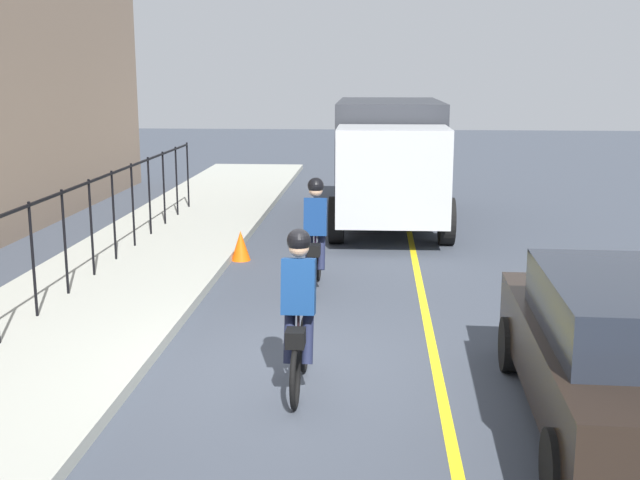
{
  "coord_description": "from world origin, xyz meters",
  "views": [
    {
      "loc": [
        -8.67,
        -0.85,
        3.46
      ],
      "look_at": [
        2.89,
        -0.03,
        1.0
      ],
      "focal_mm": 44.66,
      "sensor_mm": 36.0,
      "label": 1
    }
  ],
  "objects_px": {
    "box_truck_background": "(389,155)",
    "traffic_cone_near": "(241,246)",
    "patrol_sedan": "(624,351)",
    "cyclist_lead": "(316,235)",
    "cyclist_follow": "(299,312)"
  },
  "relations": [
    {
      "from": "cyclist_lead",
      "to": "patrol_sedan",
      "type": "xyz_separation_m",
      "value": [
        -4.93,
        -3.35,
        -0.09
      ]
    },
    {
      "from": "patrol_sedan",
      "to": "traffic_cone_near",
      "type": "xyz_separation_m",
      "value": [
        6.89,
        4.91,
        -0.54
      ]
    },
    {
      "from": "cyclist_follow",
      "to": "traffic_cone_near",
      "type": "xyz_separation_m",
      "value": [
        6.12,
        1.69,
        -0.63
      ]
    },
    {
      "from": "cyclist_lead",
      "to": "patrol_sedan",
      "type": "distance_m",
      "value": 5.96
    },
    {
      "from": "box_truck_background",
      "to": "traffic_cone_near",
      "type": "relative_size",
      "value": 11.98
    },
    {
      "from": "box_truck_background",
      "to": "traffic_cone_near",
      "type": "bearing_deg",
      "value": -34.38
    },
    {
      "from": "cyclist_lead",
      "to": "traffic_cone_near",
      "type": "distance_m",
      "value": 2.58
    },
    {
      "from": "cyclist_lead",
      "to": "patrol_sedan",
      "type": "bearing_deg",
      "value": -145.71
    },
    {
      "from": "traffic_cone_near",
      "to": "cyclist_lead",
      "type": "bearing_deg",
      "value": -141.69
    },
    {
      "from": "patrol_sedan",
      "to": "box_truck_background",
      "type": "bearing_deg",
      "value": 12.63
    },
    {
      "from": "cyclist_lead",
      "to": "box_truck_background",
      "type": "xyz_separation_m",
      "value": [
        6.14,
        -1.25,
        0.64
      ]
    },
    {
      "from": "cyclist_follow",
      "to": "patrol_sedan",
      "type": "distance_m",
      "value": 3.31
    },
    {
      "from": "patrol_sedan",
      "to": "box_truck_background",
      "type": "height_order",
      "value": "box_truck_background"
    },
    {
      "from": "patrol_sedan",
      "to": "cyclist_follow",
      "type": "bearing_deg",
      "value": 78.33
    },
    {
      "from": "cyclist_follow",
      "to": "traffic_cone_near",
      "type": "bearing_deg",
      "value": 15.47
    }
  ]
}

